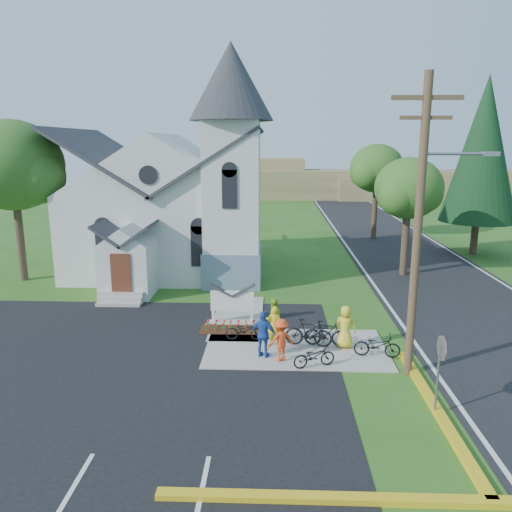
{
  "coord_description": "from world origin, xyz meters",
  "views": [
    {
      "loc": [
        0.61,
        -17.71,
        7.82
      ],
      "look_at": [
        -0.22,
        5.0,
        2.68
      ],
      "focal_mm": 35.0,
      "sensor_mm": 36.0,
      "label": 1
    }
  ],
  "objects_px": {
    "utility_pole": "(420,220)",
    "stop_sign": "(441,358)",
    "cyclist_0": "(275,326)",
    "cyclist_2": "(264,334)",
    "bike_1": "(309,333)",
    "bike_4": "(377,345)",
    "bike_2": "(314,356)",
    "cyclist_3": "(281,340)",
    "cyclist_1": "(273,318)",
    "bike_3": "(326,333)",
    "bike_0": "(244,330)",
    "church_sign": "(232,301)",
    "cyclist_4": "(345,327)"
  },
  "relations": [
    {
      "from": "cyclist_3",
      "to": "bike_3",
      "type": "height_order",
      "value": "cyclist_3"
    },
    {
      "from": "bike_0",
      "to": "bike_1",
      "type": "distance_m",
      "value": 2.61
    },
    {
      "from": "bike_1",
      "to": "cyclist_3",
      "type": "bearing_deg",
      "value": 151.89
    },
    {
      "from": "church_sign",
      "to": "bike_2",
      "type": "relative_size",
      "value": 1.41
    },
    {
      "from": "bike_0",
      "to": "cyclist_0",
      "type": "bearing_deg",
      "value": -109.72
    },
    {
      "from": "stop_sign",
      "to": "bike_3",
      "type": "distance_m",
      "value": 5.75
    },
    {
      "from": "bike_1",
      "to": "cyclist_4",
      "type": "height_order",
      "value": "cyclist_4"
    },
    {
      "from": "cyclist_2",
      "to": "cyclist_1",
      "type": "bearing_deg",
      "value": -78.69
    },
    {
      "from": "utility_pole",
      "to": "bike_1",
      "type": "xyz_separation_m",
      "value": [
        -3.36,
        2.17,
        -4.8
      ]
    },
    {
      "from": "cyclist_0",
      "to": "bike_3",
      "type": "relative_size",
      "value": 0.92
    },
    {
      "from": "bike_2",
      "to": "cyclist_2",
      "type": "bearing_deg",
      "value": 47.05
    },
    {
      "from": "bike_1",
      "to": "cyclist_2",
      "type": "bearing_deg",
      "value": 132.35
    },
    {
      "from": "cyclist_2",
      "to": "bike_0",
      "type": "bearing_deg",
      "value": -41.27
    },
    {
      "from": "cyclist_1",
      "to": "church_sign",
      "type": "bearing_deg",
      "value": -68.14
    },
    {
      "from": "bike_0",
      "to": "church_sign",
      "type": "bearing_deg",
      "value": 18.67
    },
    {
      "from": "bike_1",
      "to": "bike_4",
      "type": "distance_m",
      "value": 2.65
    },
    {
      "from": "stop_sign",
      "to": "bike_4",
      "type": "bearing_deg",
      "value": 103.54
    },
    {
      "from": "bike_0",
      "to": "cyclist_1",
      "type": "xyz_separation_m",
      "value": [
        1.15,
        0.22,
        0.45
      ]
    },
    {
      "from": "cyclist_3",
      "to": "bike_3",
      "type": "relative_size",
      "value": 0.92
    },
    {
      "from": "cyclist_3",
      "to": "bike_4",
      "type": "bearing_deg",
      "value": 163.94
    },
    {
      "from": "utility_pole",
      "to": "stop_sign",
      "type": "distance_m",
      "value": 4.52
    },
    {
      "from": "bike_2",
      "to": "cyclist_3",
      "type": "relative_size",
      "value": 0.98
    },
    {
      "from": "stop_sign",
      "to": "bike_3",
      "type": "height_order",
      "value": "stop_sign"
    },
    {
      "from": "cyclist_1",
      "to": "bike_1",
      "type": "height_order",
      "value": "cyclist_1"
    },
    {
      "from": "bike_0",
      "to": "cyclist_4",
      "type": "bearing_deg",
      "value": -98.1
    },
    {
      "from": "cyclist_4",
      "to": "bike_4",
      "type": "bearing_deg",
      "value": 154.1
    },
    {
      "from": "utility_pole",
      "to": "cyclist_2",
      "type": "distance_m",
      "value": 6.87
    },
    {
      "from": "cyclist_0",
      "to": "cyclist_1",
      "type": "relative_size",
      "value": 0.94
    },
    {
      "from": "cyclist_2",
      "to": "cyclist_4",
      "type": "distance_m",
      "value": 3.3
    },
    {
      "from": "church_sign",
      "to": "bike_3",
      "type": "bearing_deg",
      "value": -32.55
    },
    {
      "from": "cyclist_0",
      "to": "bike_3",
      "type": "xyz_separation_m",
      "value": [
        2.03,
        -0.05,
        -0.28
      ]
    },
    {
      "from": "utility_pole",
      "to": "stop_sign",
      "type": "xyz_separation_m",
      "value": [
        0.07,
        -2.7,
        -3.62
      ]
    },
    {
      "from": "cyclist_4",
      "to": "bike_4",
      "type": "height_order",
      "value": "cyclist_4"
    },
    {
      "from": "church_sign",
      "to": "cyclist_0",
      "type": "height_order",
      "value": "church_sign"
    },
    {
      "from": "bike_2",
      "to": "bike_3",
      "type": "distance_m",
      "value": 2.02
    },
    {
      "from": "cyclist_0",
      "to": "bike_4",
      "type": "height_order",
      "value": "cyclist_0"
    },
    {
      "from": "cyclist_1",
      "to": "bike_1",
      "type": "relative_size",
      "value": 0.92
    },
    {
      "from": "bike_0",
      "to": "cyclist_2",
      "type": "height_order",
      "value": "cyclist_2"
    },
    {
      "from": "bike_2",
      "to": "bike_3",
      "type": "bearing_deg",
      "value": -36.9
    },
    {
      "from": "church_sign",
      "to": "cyclist_4",
      "type": "relative_size",
      "value": 1.3
    },
    {
      "from": "stop_sign",
      "to": "cyclist_1",
      "type": "relative_size",
      "value": 1.46
    },
    {
      "from": "stop_sign",
      "to": "cyclist_4",
      "type": "height_order",
      "value": "stop_sign"
    },
    {
      "from": "utility_pole",
      "to": "bike_2",
      "type": "distance_m",
      "value": 5.95
    },
    {
      "from": "cyclist_1",
      "to": "bike_2",
      "type": "height_order",
      "value": "cyclist_1"
    },
    {
      "from": "cyclist_1",
      "to": "bike_3",
      "type": "xyz_separation_m",
      "value": [
        2.1,
        -0.71,
        -0.33
      ]
    },
    {
      "from": "bike_1",
      "to": "stop_sign",
      "type": "bearing_deg",
      "value": -133.88
    },
    {
      "from": "cyclist_3",
      "to": "bike_2",
      "type": "bearing_deg",
      "value": 133.49
    },
    {
      "from": "bike_4",
      "to": "bike_0",
      "type": "bearing_deg",
      "value": 81.94
    },
    {
      "from": "stop_sign",
      "to": "bike_3",
      "type": "relative_size",
      "value": 1.43
    },
    {
      "from": "cyclist_0",
      "to": "cyclist_2",
      "type": "height_order",
      "value": "cyclist_2"
    }
  ]
}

